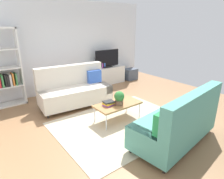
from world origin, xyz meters
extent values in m
plane|color=#936B47|center=(0.00, 0.00, 0.00)|extent=(7.68, 7.68, 0.00)
cube|color=silver|center=(0.00, 2.80, 1.45)|extent=(6.40, 0.12, 2.90)
cube|color=beige|center=(-0.05, -0.26, 0.01)|extent=(2.90, 2.20, 0.01)
cube|color=beige|center=(-0.40, 1.29, 0.32)|extent=(1.97, 1.01, 0.44)
cube|color=beige|center=(-0.38, 1.61, 0.82)|extent=(1.91, 0.37, 0.56)
cube|color=beige|center=(0.44, 1.21, 0.43)|extent=(0.27, 0.85, 0.22)
cube|color=beige|center=(-1.25, 1.36, 0.43)|extent=(0.27, 0.85, 0.22)
cylinder|color=black|center=(0.43, 0.87, 0.05)|extent=(0.05, 0.05, 0.10)
cylinder|color=black|center=(-1.30, 1.03, 0.05)|extent=(0.05, 0.05, 0.10)
cylinder|color=black|center=(0.49, 1.55, 0.05)|extent=(0.05, 0.05, 0.10)
cylinder|color=black|center=(-1.24, 1.71, 0.05)|extent=(0.05, 0.05, 0.10)
cube|color=#3359B2|center=(0.28, 1.37, 0.72)|extent=(0.41, 0.18, 0.36)
cube|color=teal|center=(0.30, -1.41, 0.32)|extent=(1.98, 1.06, 0.44)
cube|color=teal|center=(0.33, -1.73, 0.82)|extent=(1.91, 0.42, 0.56)
cube|color=teal|center=(-0.55, -1.51, 0.43)|extent=(0.30, 0.86, 0.22)
cube|color=teal|center=(1.14, -1.31, 0.43)|extent=(0.30, 0.86, 0.22)
cylinder|color=black|center=(-0.61, -1.18, 0.05)|extent=(0.05, 0.05, 0.10)
cylinder|color=black|center=(1.12, -0.97, 0.05)|extent=(0.05, 0.05, 0.10)
cylinder|color=black|center=(-0.53, -1.85, 0.05)|extent=(0.05, 0.05, 0.10)
cylinder|color=black|center=(1.20, -1.65, 0.05)|extent=(0.05, 0.05, 0.10)
cube|color=#288C4C|center=(-0.35, -1.63, 0.72)|extent=(0.41, 0.19, 0.36)
cube|color=#9E7042|center=(0.00, -0.06, 0.40)|extent=(1.10, 0.56, 0.04)
cylinder|color=silver|center=(-0.50, 0.17, 0.19)|extent=(0.02, 0.02, 0.38)
cylinder|color=silver|center=(0.50, 0.17, 0.19)|extent=(0.02, 0.02, 0.38)
cylinder|color=silver|center=(-0.50, -0.29, 0.19)|extent=(0.02, 0.02, 0.38)
cylinder|color=silver|center=(0.50, -0.29, 0.19)|extent=(0.02, 0.02, 0.38)
cube|color=silver|center=(1.52, 2.46, 0.32)|extent=(1.40, 0.44, 0.64)
cube|color=black|center=(1.52, 2.44, 0.66)|extent=(0.36, 0.20, 0.04)
cube|color=black|center=(1.52, 2.44, 0.98)|extent=(1.00, 0.05, 0.60)
cube|color=white|center=(-1.45, 2.48, 1.05)|extent=(0.04, 0.36, 2.10)
cube|color=white|center=(-1.98, 2.48, 0.02)|extent=(1.10, 0.36, 0.04)
cube|color=white|center=(-1.98, 2.48, 0.55)|extent=(1.02, 0.36, 0.03)
cube|color=#3F8C4C|center=(-1.96, 2.48, 0.73)|extent=(0.05, 0.29, 0.33)
cube|color=#262626|center=(-1.88, 2.48, 0.72)|extent=(0.03, 0.29, 0.32)
cube|color=#262626|center=(-1.82, 2.48, 0.71)|extent=(0.05, 0.29, 0.29)
cube|color=silver|center=(-1.76, 2.48, 0.72)|extent=(0.05, 0.29, 0.32)
cube|color=orange|center=(-1.69, 2.48, 0.73)|extent=(0.04, 0.29, 0.34)
cube|color=#3F8C4C|center=(-1.62, 2.48, 0.73)|extent=(0.04, 0.29, 0.32)
cube|color=#4C5666|center=(2.62, 2.36, 0.22)|extent=(0.52, 0.40, 0.44)
cylinder|color=brown|center=(-0.02, -0.13, 0.48)|extent=(0.19, 0.19, 0.11)
sphere|color=#2D7233|center=(-0.02, -0.13, 0.63)|extent=(0.23, 0.23, 0.23)
cube|color=purple|center=(-0.23, -0.02, 0.44)|extent=(0.28, 0.23, 0.03)
cube|color=gold|center=(-0.23, -0.02, 0.47)|extent=(0.26, 0.21, 0.04)
cube|color=#262626|center=(-0.23, -0.02, 0.51)|extent=(0.26, 0.21, 0.03)
cylinder|color=#33B29E|center=(0.94, 2.51, 0.71)|extent=(0.12, 0.12, 0.15)
cylinder|color=#4C72B2|center=(1.12, 2.51, 0.73)|extent=(0.11, 0.11, 0.17)
cylinder|color=purple|center=(1.29, 2.42, 0.73)|extent=(0.05, 0.05, 0.18)
cylinder|color=#3359B2|center=(1.39, 2.42, 0.73)|extent=(0.06, 0.06, 0.18)
camera|label=1|loc=(-2.64, -3.28, 2.20)|focal=31.06mm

